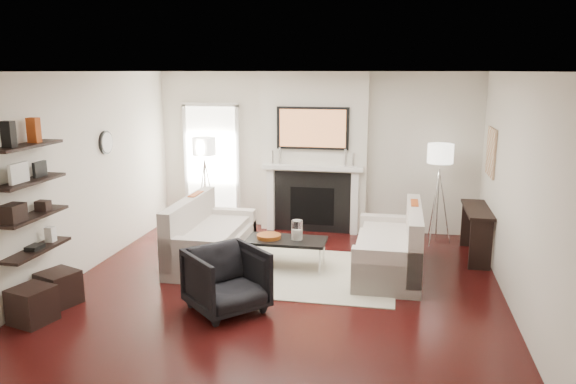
% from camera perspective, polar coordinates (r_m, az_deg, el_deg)
% --- Properties ---
extents(room_envelope, '(6.00, 6.00, 6.00)m').
position_cam_1_polar(room_envelope, '(6.75, -0.98, 0.60)').
color(room_envelope, black).
rests_on(room_envelope, ground).
extents(chimney_breast, '(1.80, 0.25, 2.70)m').
position_cam_1_polar(chimney_breast, '(9.54, 2.65, 4.02)').
color(chimney_breast, silver).
rests_on(chimney_breast, floor).
extents(fireplace_surround, '(1.30, 0.02, 1.04)m').
position_cam_1_polar(fireplace_surround, '(9.56, 2.48, -1.03)').
color(fireplace_surround, black).
rests_on(fireplace_surround, floor).
extents(firebox, '(0.75, 0.02, 0.65)m').
position_cam_1_polar(firebox, '(9.57, 2.47, -1.44)').
color(firebox, black).
rests_on(firebox, floor).
extents(mantel_pilaster_l, '(0.12, 0.08, 1.10)m').
position_cam_1_polar(mantel_pilaster_l, '(9.66, -1.78, -0.71)').
color(mantel_pilaster_l, white).
rests_on(mantel_pilaster_l, floor).
extents(mantel_pilaster_r, '(0.12, 0.08, 1.10)m').
position_cam_1_polar(mantel_pilaster_r, '(9.45, 6.77, -1.08)').
color(mantel_pilaster_r, white).
rests_on(mantel_pilaster_r, floor).
extents(mantel_shelf, '(1.70, 0.18, 0.07)m').
position_cam_1_polar(mantel_shelf, '(9.39, 2.46, 2.47)').
color(mantel_shelf, white).
rests_on(mantel_shelf, chimney_breast).
extents(tv_body, '(1.20, 0.06, 0.70)m').
position_cam_1_polar(tv_body, '(9.33, 2.52, 6.49)').
color(tv_body, black).
rests_on(tv_body, chimney_breast).
extents(tv_screen, '(1.10, 0.00, 0.62)m').
position_cam_1_polar(tv_screen, '(9.30, 2.49, 6.47)').
color(tv_screen, '#BF723F').
rests_on(tv_screen, tv_body).
extents(candlestick_l_tall, '(0.04, 0.04, 0.30)m').
position_cam_1_polar(candlestick_l_tall, '(9.47, -0.81, 3.69)').
color(candlestick_l_tall, silver).
rests_on(candlestick_l_tall, mantel_shelf).
extents(candlestick_l_short, '(0.04, 0.04, 0.24)m').
position_cam_1_polar(candlestick_l_short, '(9.50, -1.58, 3.54)').
color(candlestick_l_short, silver).
rests_on(candlestick_l_short, mantel_shelf).
extents(candlestick_r_tall, '(0.04, 0.04, 0.30)m').
position_cam_1_polar(candlestick_r_tall, '(9.31, 5.84, 3.48)').
color(candlestick_r_tall, silver).
rests_on(candlestick_r_tall, mantel_shelf).
extents(candlestick_r_short, '(0.04, 0.04, 0.24)m').
position_cam_1_polar(candlestick_r_short, '(9.30, 6.63, 3.27)').
color(candlestick_r_short, silver).
rests_on(candlestick_r_short, mantel_shelf).
extents(hallway_panel, '(0.90, 0.02, 2.10)m').
position_cam_1_polar(hallway_panel, '(10.12, -7.71, 2.67)').
color(hallway_panel, white).
rests_on(hallway_panel, floor).
extents(door_trim_l, '(0.06, 0.06, 2.16)m').
position_cam_1_polar(door_trim_l, '(10.27, -10.28, 2.72)').
color(door_trim_l, white).
rests_on(door_trim_l, floor).
extents(door_trim_r, '(0.06, 0.06, 2.16)m').
position_cam_1_polar(door_trim_r, '(9.96, -5.13, 2.58)').
color(door_trim_r, white).
rests_on(door_trim_r, floor).
extents(door_trim_top, '(1.02, 0.06, 0.06)m').
position_cam_1_polar(door_trim_top, '(9.98, -7.92, 8.78)').
color(door_trim_top, white).
rests_on(door_trim_top, wall_back).
extents(rug, '(2.60, 2.00, 0.01)m').
position_cam_1_polar(rug, '(7.77, 1.17, -8.15)').
color(rug, '#C1B79E').
rests_on(rug, floor).
extents(loveseat_left_base, '(0.85, 1.80, 0.42)m').
position_cam_1_polar(loveseat_left_base, '(8.18, -7.69, -5.69)').
color(loveseat_left_base, beige).
rests_on(loveseat_left_base, floor).
extents(loveseat_left_back, '(0.18, 1.80, 0.80)m').
position_cam_1_polar(loveseat_left_back, '(8.20, -9.98, -3.42)').
color(loveseat_left_back, beige).
rests_on(loveseat_left_back, floor).
extents(loveseat_left_arm_n, '(0.85, 0.18, 0.60)m').
position_cam_1_polar(loveseat_left_arm_n, '(7.43, -9.73, -6.89)').
color(loveseat_left_arm_n, beige).
rests_on(loveseat_left_arm_n, floor).
extents(loveseat_left_arm_s, '(0.85, 0.18, 0.60)m').
position_cam_1_polar(loveseat_left_arm_s, '(8.89, -6.04, -3.58)').
color(loveseat_left_arm_s, beige).
rests_on(loveseat_left_arm_s, floor).
extents(loveseat_left_cushion, '(0.63, 1.44, 0.10)m').
position_cam_1_polar(loveseat_left_cushion, '(8.08, -7.41, -3.96)').
color(loveseat_left_cushion, beige).
rests_on(loveseat_left_cushion, loveseat_left_base).
extents(pillow_left_orange, '(0.10, 0.42, 0.42)m').
position_cam_1_polar(pillow_left_orange, '(8.42, -9.30, -1.54)').
color(pillow_left_orange, '#A23F14').
rests_on(pillow_left_orange, loveseat_left_cushion).
extents(pillow_left_charcoal, '(0.10, 0.40, 0.40)m').
position_cam_1_polar(pillow_left_charcoal, '(7.88, -10.81, -2.63)').
color(pillow_left_charcoal, black).
rests_on(pillow_left_charcoal, loveseat_left_cushion).
extents(loveseat_right_base, '(0.85, 1.80, 0.42)m').
position_cam_1_polar(loveseat_right_base, '(7.81, 10.06, -6.64)').
color(loveseat_right_base, beige).
rests_on(loveseat_right_base, floor).
extents(loveseat_right_back, '(0.18, 1.80, 0.80)m').
position_cam_1_polar(loveseat_right_back, '(7.72, 12.64, -4.52)').
color(loveseat_right_back, beige).
rests_on(loveseat_right_back, floor).
extents(loveseat_right_arm_n, '(0.85, 0.18, 0.60)m').
position_cam_1_polar(loveseat_right_arm_n, '(7.01, 9.94, -8.06)').
color(loveseat_right_arm_n, beige).
rests_on(loveseat_right_arm_n, floor).
extents(loveseat_right_arm_s, '(0.85, 0.18, 0.60)m').
position_cam_1_polar(loveseat_right_arm_s, '(8.55, 10.21, -4.34)').
color(loveseat_right_arm_s, beige).
rests_on(loveseat_right_arm_s, floor).
extents(loveseat_right_cushion, '(0.63, 1.44, 0.10)m').
position_cam_1_polar(loveseat_right_cushion, '(7.73, 9.76, -4.80)').
color(loveseat_right_cushion, beige).
rests_on(loveseat_right_cushion, loveseat_right_base).
extents(pillow_right_orange, '(0.10, 0.42, 0.42)m').
position_cam_1_polar(pillow_right_orange, '(7.95, 12.67, -2.49)').
color(pillow_right_orange, '#A23F14').
rests_on(pillow_right_orange, loveseat_right_cushion).
extents(pillow_right_charcoal, '(0.10, 0.40, 0.40)m').
position_cam_1_polar(pillow_right_charcoal, '(7.38, 12.76, -3.73)').
color(pillow_right_charcoal, black).
rests_on(pillow_right_charcoal, loveseat_right_cushion).
extents(coffee_table, '(1.10, 0.55, 0.04)m').
position_cam_1_polar(coffee_table, '(7.82, -0.16, -4.95)').
color(coffee_table, black).
rests_on(coffee_table, floor).
extents(coffee_leg_nw, '(0.02, 0.02, 0.38)m').
position_cam_1_polar(coffee_leg_nw, '(7.79, -4.11, -6.67)').
color(coffee_leg_nw, silver).
rests_on(coffee_leg_nw, floor).
extents(coffee_leg_ne, '(0.02, 0.02, 0.38)m').
position_cam_1_polar(coffee_leg_ne, '(7.60, 3.24, -7.15)').
color(coffee_leg_ne, silver).
rests_on(coffee_leg_ne, floor).
extents(coffee_leg_sw, '(0.02, 0.02, 0.38)m').
position_cam_1_polar(coffee_leg_sw, '(8.20, -3.31, -5.70)').
color(coffee_leg_sw, silver).
rests_on(coffee_leg_sw, floor).
extents(coffee_leg_se, '(0.02, 0.02, 0.38)m').
position_cam_1_polar(coffee_leg_se, '(8.01, 3.67, -6.12)').
color(coffee_leg_se, silver).
rests_on(coffee_leg_se, floor).
extents(hurricane_glass, '(0.16, 0.16, 0.27)m').
position_cam_1_polar(hurricane_glass, '(7.75, 0.93, -3.88)').
color(hurricane_glass, white).
rests_on(hurricane_glass, coffee_table).
extents(hurricane_candle, '(0.10, 0.10, 0.15)m').
position_cam_1_polar(hurricane_candle, '(7.77, 0.92, -4.34)').
color(hurricane_candle, white).
rests_on(hurricane_candle, coffee_table).
extents(copper_bowl, '(0.34, 0.34, 0.06)m').
position_cam_1_polar(copper_bowl, '(7.86, -1.96, -4.53)').
color(copper_bowl, '#AF561D').
rests_on(copper_bowl, coffee_table).
extents(armchair, '(1.07, 1.08, 0.81)m').
position_cam_1_polar(armchair, '(6.51, -6.26, -8.59)').
color(armchair, black).
rests_on(armchair, floor).
extents(lamp_left_post, '(0.02, 0.02, 1.20)m').
position_cam_1_polar(lamp_left_post, '(9.84, -8.37, -0.29)').
color(lamp_left_post, silver).
rests_on(lamp_left_post, floor).
extents(lamp_left_shade, '(0.40, 0.40, 0.30)m').
position_cam_1_polar(lamp_left_shade, '(9.69, -8.53, 4.62)').
color(lamp_left_shade, white).
rests_on(lamp_left_shade, lamp_left_post).
extents(lamp_left_leg_a, '(0.25, 0.02, 1.23)m').
position_cam_1_polar(lamp_left_leg_a, '(9.80, -7.76, -0.32)').
color(lamp_left_leg_a, silver).
rests_on(lamp_left_leg_a, floor).
extents(lamp_left_leg_b, '(0.14, 0.22, 1.23)m').
position_cam_1_polar(lamp_left_leg_b, '(9.94, -8.49, -0.16)').
color(lamp_left_leg_b, silver).
rests_on(lamp_left_leg_b, floor).
extents(lamp_left_leg_c, '(0.14, 0.22, 1.23)m').
position_cam_1_polar(lamp_left_leg_c, '(9.77, -8.86, -0.40)').
color(lamp_left_leg_c, silver).
rests_on(lamp_left_leg_c, floor).
extents(lamp_right_post, '(0.02, 0.02, 1.20)m').
position_cam_1_polar(lamp_right_post, '(9.21, 14.94, -1.43)').
color(lamp_right_post, silver).
rests_on(lamp_right_post, floor).
extents(lamp_right_shade, '(0.40, 0.40, 0.30)m').
position_cam_1_polar(lamp_right_shade, '(9.06, 15.24, 3.80)').
color(lamp_right_shade, white).
rests_on(lamp_right_shade, lamp_right_post).
extents(lamp_right_leg_a, '(0.25, 0.02, 1.23)m').
position_cam_1_polar(lamp_right_leg_a, '(9.22, 15.62, -1.46)').
color(lamp_right_leg_a, silver).
rests_on(lamp_right_leg_a, floor).
extents(lamp_right_leg_b, '(0.14, 0.22, 1.23)m').
position_cam_1_polar(lamp_right_leg_b, '(9.30, 14.57, -1.29)').
color(lamp_right_leg_b, silver).
rests_on(lamp_right_leg_b, floor).
extents(lamp_right_leg_c, '(0.14, 0.22, 1.23)m').
position_cam_1_polar(lamp_right_leg_c, '(9.12, 14.63, -1.56)').
color(lamp_right_leg_c, silver).
rests_on(lamp_right_leg_c, floor).
extents(console_top, '(0.35, 1.20, 0.04)m').
position_cam_1_polar(console_top, '(8.63, 18.69, -1.70)').
color(console_top, black).
rests_on(console_top, floor).
extents(console_leg_n, '(0.30, 0.04, 0.71)m').
position_cam_1_polar(console_leg_n, '(8.20, 18.99, -5.15)').
color(console_leg_n, black).
rests_on(console_leg_n, floor).
extents(console_leg_s, '(0.30, 0.04, 0.71)m').
position_cam_1_polar(console_leg_s, '(9.25, 18.10, -3.15)').
color(console_leg_s, black).
rests_on(console_leg_s, floor).
extents(wall_art, '(0.03, 0.70, 0.70)m').
position_cam_1_polar(wall_art, '(8.70, 19.94, 3.83)').
color(wall_art, tan).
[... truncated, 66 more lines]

